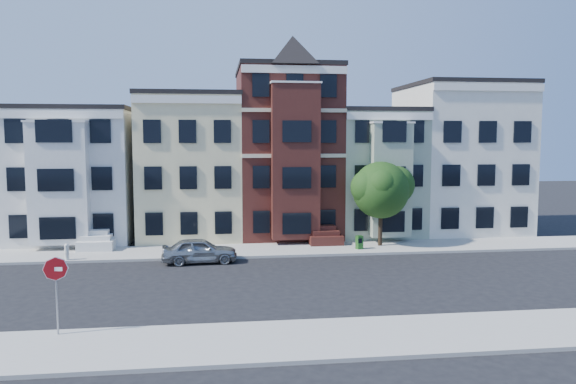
{
  "coord_description": "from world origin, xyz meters",
  "views": [
    {
      "loc": [
        -5.19,
        -26.98,
        7.19
      ],
      "look_at": [
        -1.26,
        3.63,
        4.2
      ],
      "focal_mm": 35.0,
      "sensor_mm": 36.0,
      "label": 1
    }
  ],
  "objects": [
    {
      "name": "stop_sign",
      "position": [
        -10.9,
        -6.51,
        1.75
      ],
      "size": [
        0.89,
        0.24,
        3.2
      ],
      "primitive_type": null,
      "rotation": [
        0.0,
        0.0,
        -0.14
      ],
      "color": "#A60E13",
      "rests_on": "near_sidewalk"
    },
    {
      "name": "near_sidewalk",
      "position": [
        0.0,
        -8.0,
        0.07
      ],
      "size": [
        60.0,
        4.0,
        0.15
      ],
      "primitive_type": "cube",
      "color": "#9E9B93",
      "rests_on": "ground"
    },
    {
      "name": "house_green",
      "position": [
        6.5,
        14.5,
        4.5
      ],
      "size": [
        6.0,
        9.0,
        9.0
      ],
      "primitive_type": "cube",
      "color": "#95A389",
      "rests_on": "ground"
    },
    {
      "name": "house_cream",
      "position": [
        13.5,
        14.5,
        5.5
      ],
      "size": [
        8.0,
        9.0,
        11.0
      ],
      "primitive_type": "cube",
      "color": "silver",
      "rests_on": "ground"
    },
    {
      "name": "far_sidewalk",
      "position": [
        0.0,
        8.0,
        0.07
      ],
      "size": [
        60.0,
        4.0,
        0.15
      ],
      "primitive_type": "cube",
      "color": "#9E9B93",
      "rests_on": "ground"
    },
    {
      "name": "house_brown",
      "position": [
        0.0,
        14.5,
        6.0
      ],
      "size": [
        7.0,
        9.0,
        12.0
      ],
      "primitive_type": "cube",
      "color": "#411914",
      "rests_on": "ground"
    },
    {
      "name": "ground",
      "position": [
        0.0,
        0.0,
        0.0
      ],
      "size": [
        120.0,
        120.0,
        0.0
      ],
      "primitive_type": "plane",
      "color": "black"
    },
    {
      "name": "newspaper_box",
      "position": [
        3.78,
        7.28,
        0.58
      ],
      "size": [
        0.47,
        0.45,
        0.85
      ],
      "primitive_type": "cube",
      "rotation": [
        0.0,
        0.0,
        0.32
      ],
      "color": "#20551B",
      "rests_on": "far_sidewalk"
    },
    {
      "name": "fire_hydrant",
      "position": [
        -13.82,
        6.3,
        0.53
      ],
      "size": [
        0.3,
        0.3,
        0.76
      ],
      "primitive_type": "cylinder",
      "rotation": [
        0.0,
        0.0,
        0.14
      ],
      "color": "silver",
      "rests_on": "far_sidewalk"
    },
    {
      "name": "house_white",
      "position": [
        -15.0,
        14.5,
        4.5
      ],
      "size": [
        8.0,
        9.0,
        9.0
      ],
      "primitive_type": "cube",
      "color": "silver",
      "rests_on": "ground"
    },
    {
      "name": "house_yellow",
      "position": [
        -7.0,
        14.5,
        5.0
      ],
      "size": [
        7.0,
        9.0,
        10.0
      ],
      "primitive_type": "cube",
      "color": "beige",
      "rests_on": "ground"
    },
    {
      "name": "street_tree",
      "position": [
        5.42,
        8.25,
        3.55
      ],
      "size": [
        6.72,
        6.72,
        6.81
      ],
      "primitive_type": null,
      "rotation": [
        0.0,
        0.0,
        -0.16
      ],
      "color": "#244F16",
      "rests_on": "far_sidewalk"
    },
    {
      "name": "parked_car",
      "position": [
        -6.2,
        5.2,
        0.73
      ],
      "size": [
        4.39,
        1.98,
        1.46
      ],
      "primitive_type": "imported",
      "rotation": [
        0.0,
        0.0,
        1.63
      ],
      "color": "#979B9E",
      "rests_on": "ground"
    }
  ]
}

